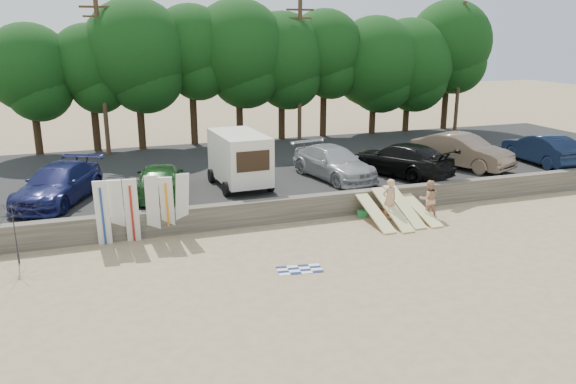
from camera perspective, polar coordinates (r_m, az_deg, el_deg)
name	(u,v)px	position (r m, az deg, el deg)	size (l,w,h in m)	color
ground	(393,235)	(22.37, 10.59, -4.30)	(120.00, 120.00, 0.00)	tan
seawall	(359,202)	(24.71, 7.25, -0.98)	(44.00, 0.50, 1.00)	#6B6356
parking_lot	(300,168)	(31.41, 1.21, 2.49)	(44.00, 14.50, 0.70)	#282828
treeline	(284,55)	(37.68, -0.45, 13.77)	(33.52, 6.59, 9.27)	#382616
utility_poles	(300,69)	(36.48, 1.21, 12.41)	(25.80, 0.26, 9.00)	#473321
box_trailer	(239,157)	(25.92, -4.96, 3.55)	(2.44, 4.07, 2.52)	silver
car_0	(58,184)	(25.48, -22.31, 0.74)	(2.19, 5.39, 1.56)	#161B50
car_1	(161,180)	(25.07, -12.82, 1.16)	(2.01, 4.94, 1.43)	#163E18
car_2	(334,163)	(27.65, 4.68, 2.98)	(2.16, 5.31, 1.54)	#A2A2A7
car_3	(400,159)	(28.72, 11.34, 3.29)	(2.28, 5.60, 1.63)	black
car_4	(462,151)	(31.23, 17.25, 4.01)	(1.86, 5.35, 1.76)	#826953
car_5	(542,149)	(33.64, 24.39, 3.99)	(1.72, 4.94, 1.63)	black
surfboard_upright_0	(103,213)	(21.51, -18.32, -2.06)	(0.50, 0.06, 2.60)	silver
surfboard_upright_1	(117,211)	(21.72, -16.98, -1.82)	(0.50, 0.06, 2.60)	silver
surfboard_upright_2	(132,211)	(21.52, -15.58, -1.84)	(0.50, 0.06, 2.60)	silver
surfboard_upright_3	(153,207)	(21.78, -13.58, -1.47)	(0.50, 0.06, 2.60)	silver
surfboard_upright_4	(167,207)	(21.79, -12.16, -1.45)	(0.50, 0.06, 2.60)	silver
surfboard_upright_5	(182,204)	(21.93, -10.71, -1.21)	(0.50, 0.06, 2.60)	silver
surfboard_low_0	(374,212)	(23.43, 8.74, -1.98)	(0.56, 3.00, 0.07)	beige
surfboard_low_1	(392,209)	(23.61, 10.54, -1.74)	(0.56, 3.00, 0.07)	beige
surfboard_low_2	(404,206)	(24.12, 11.71, -1.42)	(0.56, 3.00, 0.07)	beige
surfboard_low_3	(419,209)	(24.55, 13.19, -1.65)	(0.56, 3.00, 0.07)	beige
beachgoer_a	(389,200)	(23.76, 10.26, -0.79)	(0.66, 0.43, 1.81)	tan
beachgoer_b	(429,199)	(24.50, 14.10, -0.70)	(0.80, 0.63, 1.65)	tan
cooler	(362,213)	(24.24, 7.51, -2.17)	(0.38, 0.30, 0.32)	#227F3F
gear_bag	(386,212)	(24.72, 9.94, -2.04)	(0.30, 0.25, 0.22)	#C14A16
beach_towel	(299,269)	(18.87, 1.17, -7.87)	(1.50, 1.50, 0.00)	white
beach_umbrella	(13,234)	(21.10, -26.13, -3.82)	(2.37, 2.41, 2.17)	black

